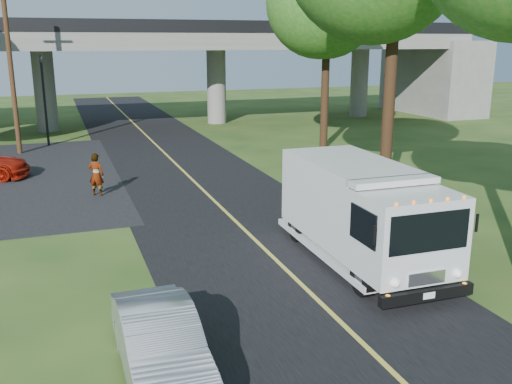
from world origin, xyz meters
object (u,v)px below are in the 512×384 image
step_van (361,210)px  utility_pole (11,68)px  traffic_signal (44,91)px  silver_sedan (160,344)px  pedestrian (96,175)px

step_van → utility_pole: bearing=116.4°
utility_pole → traffic_signal: bearing=53.1°
step_van → silver_sedan: 7.39m
silver_sedan → step_van: bearing=30.7°
traffic_signal → step_van: bearing=-69.7°
utility_pole → step_van: bearing=-64.3°
traffic_signal → silver_sedan: traffic_signal is taller
silver_sedan → pedestrian: (-0.10, 13.47, 0.22)m
pedestrian → silver_sedan: bearing=121.8°
pedestrian → utility_pole: bearing=-41.1°
utility_pole → pedestrian: 11.65m
utility_pole → pedestrian: (3.32, -10.53, -3.73)m
step_van → silver_sedan: (-6.28, -3.81, -0.84)m
traffic_signal → pedestrian: (1.82, -12.53, -2.33)m
step_van → pedestrian: step_van is taller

